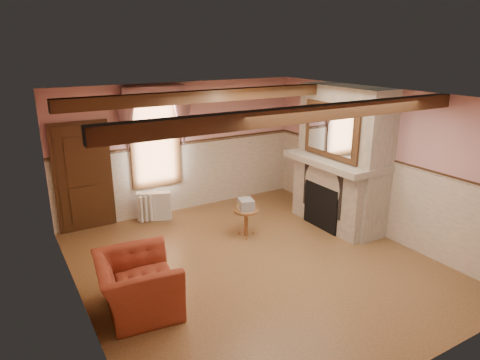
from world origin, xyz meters
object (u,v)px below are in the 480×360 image
side_table (246,223)px  radiator (154,206)px  oil_lamp (328,148)px  bowl (342,157)px  armchair (137,285)px  mantel_clock (310,145)px

side_table → radiator: (-1.24, 1.68, 0.02)m
side_table → radiator: bearing=126.3°
radiator → oil_lamp: bearing=-7.7°
side_table → bowl: bearing=-18.0°
armchair → side_table: size_ratio=2.18×
armchair → radiator: armchair is taller
side_table → mantel_clock: 2.23m
armchair → bowl: (4.35, 0.70, 1.08)m
radiator → bowl: bearing=-13.1°
armchair → mantel_clock: mantel_clock is taller
bowl → mantel_clock: bearing=90.0°
oil_lamp → bowl: bearing=-90.0°
armchair → mantel_clock: (4.35, 1.67, 1.13)m
mantel_clock → oil_lamp: bearing=-90.0°
radiator → oil_lamp: 3.78m
oil_lamp → mantel_clock: bearing=90.0°
mantel_clock → oil_lamp: 0.56m
radiator → mantel_clock: bearing=0.6°
bowl → radiator: bearing=143.3°
side_table → mantel_clock: bearing=12.1°
radiator → oil_lamp: (3.05, -1.85, 1.26)m
side_table → radiator: size_ratio=0.79×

